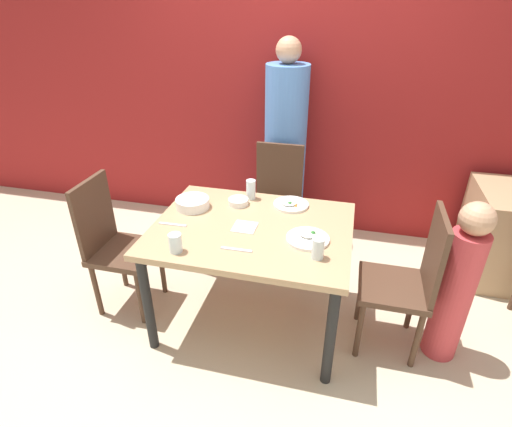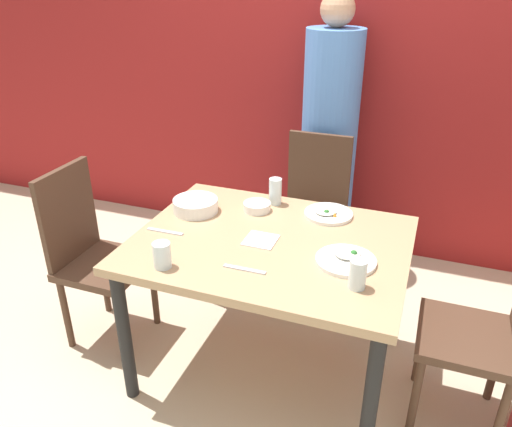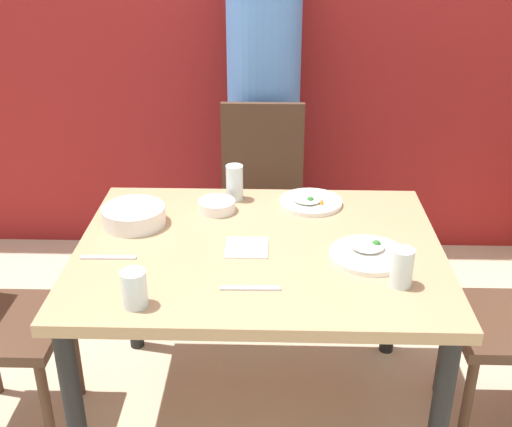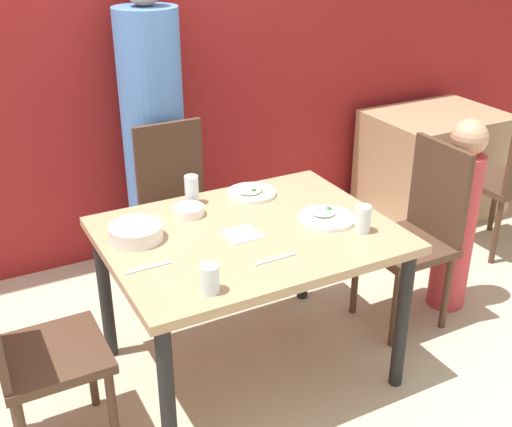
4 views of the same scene
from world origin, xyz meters
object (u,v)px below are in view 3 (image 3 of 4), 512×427
chair_adult_spot (262,203)px  person_adult (264,122)px  glass_water_tall (402,268)px  bowl_curry (134,215)px  plate_rice_adult (310,202)px

chair_adult_spot → person_adult: person_adult is taller
chair_adult_spot → glass_water_tall: 1.17m
bowl_curry → glass_water_tall: (0.87, -0.38, 0.03)m
bowl_curry → plate_rice_adult: size_ratio=0.94×
person_adult → bowl_curry: 1.10m
glass_water_tall → bowl_curry: bearing=156.5°
person_adult → glass_water_tall: size_ratio=14.35×
bowl_curry → plate_rice_adult: (0.63, 0.18, -0.02)m
bowl_curry → glass_water_tall: size_ratio=1.86×
chair_adult_spot → glass_water_tall: chair_adult_spot is taller
person_adult → bowl_curry: (-0.44, -1.01, -0.03)m
person_adult → bowl_curry: person_adult is taller
bowl_curry → plate_rice_adult: bearing=16.0°
person_adult → glass_water_tall: 1.45m
chair_adult_spot → bowl_curry: chair_adult_spot is taller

